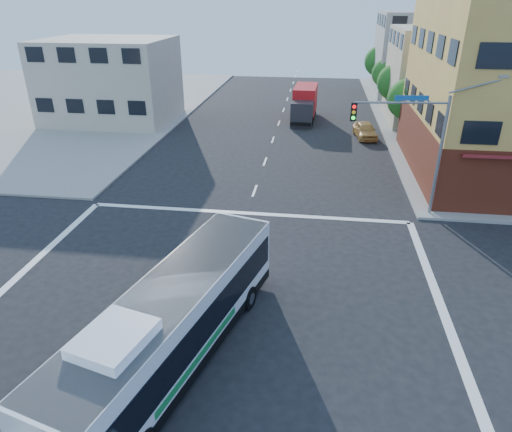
# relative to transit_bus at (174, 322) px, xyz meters

# --- Properties ---
(ground) EXTENTS (120.00, 120.00, 0.00)m
(ground) POSITION_rel_transit_bus_xyz_m (0.59, 2.87, -1.68)
(ground) COLOR black
(ground) RESTS_ON ground
(building_east_near) EXTENTS (12.06, 10.06, 9.00)m
(building_east_near) POSITION_rel_transit_bus_xyz_m (17.57, 36.85, 2.82)
(building_east_near) COLOR #C0B093
(building_east_near) RESTS_ON ground
(building_east_far) EXTENTS (12.06, 10.06, 10.00)m
(building_east_far) POSITION_rel_transit_bus_xyz_m (17.57, 50.85, 3.32)
(building_east_far) COLOR #9B9B96
(building_east_far) RESTS_ON ground
(building_west) EXTENTS (12.06, 10.06, 8.00)m
(building_west) POSITION_rel_transit_bus_xyz_m (-16.43, 32.85, 2.32)
(building_west) COLOR #BFB59F
(building_west) RESTS_ON ground
(signal_mast_ne) EXTENTS (7.91, 1.13, 8.07)m
(signal_mast_ne) POSITION_rel_transit_bus_xyz_m (9.67, 13.49, 3.30)
(signal_mast_ne) COLOR gray
(signal_mast_ne) RESTS_ON ground
(street_tree_a) EXTENTS (3.60, 3.60, 5.53)m
(street_tree_a) POSITION_rel_transit_bus_xyz_m (12.49, 30.79, 1.91)
(street_tree_a) COLOR #3A2315
(street_tree_a) RESTS_ON ground
(street_tree_b) EXTENTS (3.80, 3.80, 5.79)m
(street_tree_b) POSITION_rel_transit_bus_xyz_m (12.49, 38.79, 2.07)
(street_tree_b) COLOR #3A2315
(street_tree_b) RESTS_ON ground
(street_tree_c) EXTENTS (3.40, 3.40, 5.29)m
(street_tree_c) POSITION_rel_transit_bus_xyz_m (12.49, 46.79, 1.78)
(street_tree_c) COLOR #3A2315
(street_tree_c) RESTS_ON ground
(street_tree_d) EXTENTS (4.00, 4.00, 6.03)m
(street_tree_d) POSITION_rel_transit_bus_xyz_m (12.49, 54.79, 2.20)
(street_tree_d) COLOR #3A2315
(street_tree_d) RESTS_ON ground
(transit_bus) EXTENTS (5.40, 11.87, 3.44)m
(transit_bus) POSITION_rel_transit_bus_xyz_m (0.00, 0.00, 0.00)
(transit_bus) COLOR black
(transit_bus) RESTS_ON ground
(box_truck) EXTENTS (2.48, 7.46, 3.32)m
(box_truck) POSITION_rel_transit_bus_xyz_m (3.05, 35.59, -0.07)
(box_truck) COLOR #25252A
(box_truck) RESTS_ON ground
(parked_car) EXTENTS (2.24, 4.35, 1.42)m
(parked_car) POSITION_rel_transit_bus_xyz_m (8.84, 29.70, -0.97)
(parked_car) COLOR gold
(parked_car) RESTS_ON ground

